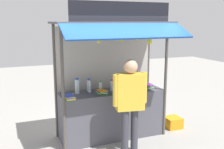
{
  "coord_description": "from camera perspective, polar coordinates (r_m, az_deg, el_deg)",
  "views": [
    {
      "loc": [
        -2.0,
        -4.96,
        2.41
      ],
      "look_at": [
        0.0,
        0.0,
        1.34
      ],
      "focal_mm": 43.17,
      "sensor_mm": 36.0,
      "label": 1
    }
  ],
  "objects": [
    {
      "name": "ground_plane",
      "position": [
        5.87,
        -0.0,
        -12.94
      ],
      "size": [
        20.0,
        20.0,
        0.0
      ],
      "primitive_type": "plane",
      "color": "gray"
    },
    {
      "name": "banana_bunch_leftmost",
      "position": [
        5.26,
        8.04,
        7.26
      ],
      "size": [
        0.11,
        0.11,
        0.3
      ],
      "color": "#332D23"
    },
    {
      "name": "magazine_stack_front_right",
      "position": [
        5.63,
        5.31,
        -3.05
      ],
      "size": [
        0.25,
        0.26,
        0.06
      ],
      "color": "black",
      "rests_on": "stall_counter"
    },
    {
      "name": "water_bottle_mid_left",
      "position": [
        5.51,
        -0.02,
        -2.38
      ],
      "size": [
        0.07,
        0.07,
        0.25
      ],
      "color": "silver",
      "rests_on": "stall_counter"
    },
    {
      "name": "magazine_stack_left",
      "position": [
        5.29,
        -2.11,
        -3.78
      ],
      "size": [
        0.2,
        0.26,
        0.09
      ],
      "color": "green",
      "rests_on": "stall_counter"
    },
    {
      "name": "stall_counter",
      "position": [
        5.68,
        -0.0,
        -8.38
      ],
      "size": [
        2.14,
        0.63,
        0.99
      ],
      "primitive_type": "cube",
      "color": "#4C4C56",
      "rests_on": "ground"
    },
    {
      "name": "magazine_stack_back_right",
      "position": [
        5.85,
        7.22,
        -2.41
      ],
      "size": [
        0.26,
        0.31,
        0.08
      ],
      "color": "green",
      "rests_on": "stall_counter"
    },
    {
      "name": "stall_structure",
      "position": [
        5.49,
        -0.38,
        3.36
      ],
      "size": [
        2.34,
        1.48,
        2.75
      ],
      "color": "#4C4742",
      "rests_on": "ground"
    },
    {
      "name": "banana_bunch_rightmost",
      "position": [
        4.98,
        1.94,
        7.78
      ],
      "size": [
        0.1,
        0.1,
        0.24
      ],
      "color": "#332D23"
    },
    {
      "name": "banana_bunch_inner_left",
      "position": [
        5.12,
        5.29,
        7.86
      ],
      "size": [
        0.08,
        0.08,
        0.23
      ],
      "color": "#332D23"
    },
    {
      "name": "vendor_person",
      "position": [
        4.85,
        3.85,
        -4.97
      ],
      "size": [
        0.66,
        0.29,
        1.75
      ],
      "rotation": [
        0.0,
        0.0,
        -0.17
      ],
      "color": "#383842",
      "rests_on": "ground"
    },
    {
      "name": "water_bottle_mid_right",
      "position": [
        5.47,
        -2.43,
        -2.59
      ],
      "size": [
        0.06,
        0.06,
        0.23
      ],
      "color": "silver",
      "rests_on": "stall_counter"
    },
    {
      "name": "water_bottle_front_left",
      "position": [
        5.45,
        -4.77,
        -2.68
      ],
      "size": [
        0.06,
        0.06,
        0.23
      ],
      "color": "silver",
      "rests_on": "stall_counter"
    },
    {
      "name": "water_bottle_far_right",
      "position": [
        5.38,
        -7.4,
        -2.47
      ],
      "size": [
        0.09,
        0.09,
        0.32
      ],
      "color": "silver",
      "rests_on": "stall_counter"
    },
    {
      "name": "plastic_crate",
      "position": [
        6.42,
        12.77,
        -9.86
      ],
      "size": [
        0.36,
        0.36,
        0.24
      ],
      "primitive_type": "cube",
      "rotation": [
        0.0,
        0.0,
        -0.03
      ],
      "color": "orange",
      "rests_on": "ground"
    },
    {
      "name": "magazine_stack_right",
      "position": [
        5.05,
        -8.99,
        -4.74
      ],
      "size": [
        0.21,
        0.33,
        0.07
      ],
      "color": "green",
      "rests_on": "stall_counter"
    },
    {
      "name": "water_bottle_center",
      "position": [
        5.55,
        -4.97,
        -2.26
      ],
      "size": [
        0.07,
        0.07,
        0.26
      ],
      "color": "silver",
      "rests_on": "stall_counter"
    },
    {
      "name": "banana_bunch_inner_right",
      "position": [
        4.82,
        -2.82,
        7.44
      ],
      "size": [
        0.1,
        0.1,
        0.26
      ],
      "color": "#332D23"
    }
  ]
}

